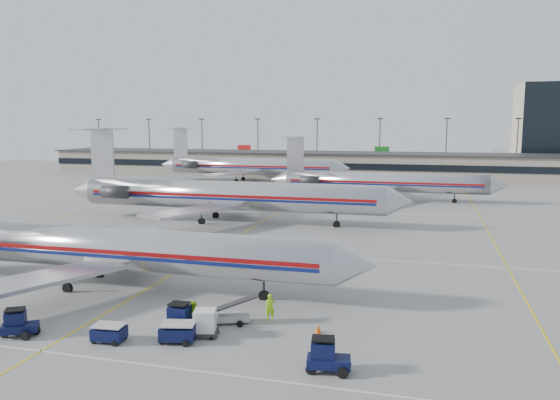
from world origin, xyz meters
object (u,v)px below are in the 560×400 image
(jet_second_row, at_px, (223,195))
(belt_loader, at_px, (227,316))
(jet_foreground, at_px, (102,247))
(uld_container, at_px, (205,323))
(tug_center, at_px, (182,319))

(jet_second_row, bearing_deg, belt_loader, -68.56)
(jet_foreground, relative_size, uld_container, 22.92)
(tug_center, distance_m, belt_loader, 3.26)
(jet_second_row, bearing_deg, jet_foreground, -87.59)
(tug_center, distance_m, uld_container, 1.78)
(jet_second_row, relative_size, belt_loader, 12.86)
(uld_container, height_order, belt_loader, belt_loader)
(jet_second_row, xyz_separation_m, tug_center, (12.20, -39.26, -2.94))
(jet_foreground, relative_size, tug_center, 18.53)
(uld_container, relative_size, belt_loader, 0.49)
(jet_foreground, distance_m, uld_container, 15.17)
(tug_center, bearing_deg, jet_foreground, 144.81)
(uld_container, bearing_deg, tug_center, 155.81)
(uld_container, bearing_deg, belt_loader, 62.60)
(jet_second_row, xyz_separation_m, uld_container, (13.96, -39.56, -2.95))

